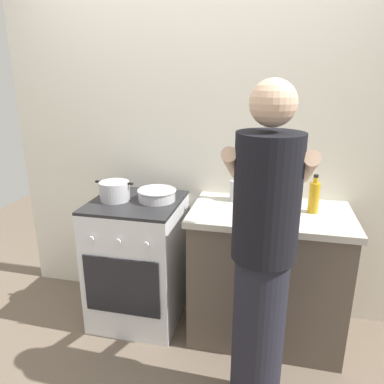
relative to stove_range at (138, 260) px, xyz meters
The scene contains 10 objects.
ground 0.59m from the stove_range, 22.87° to the right, with size 6.00×6.00×0.00m, color #6B5B4C.
back_wall 1.03m from the stove_range, 32.64° to the left, with size 3.20×0.10×2.50m.
countertop 0.90m from the stove_range, ahead, with size 1.00×0.60×0.90m.
stove_range is the anchor object (origin of this frame).
pot 0.53m from the stove_range, behind, with size 0.27×0.20×0.13m.
mixing_bowl 0.51m from the stove_range, 16.45° to the left, with size 0.26×0.26×0.08m.
utensil_crock 0.88m from the stove_range, 14.01° to the left, with size 0.10×0.10×0.32m.
spice_bottle 1.09m from the stove_range, ahead, with size 0.04×0.04×0.10m.
oil_bottle 1.28m from the stove_range, ahead, with size 0.06×0.06×0.24m.
person 1.14m from the stove_range, 34.77° to the right, with size 0.41×0.50×1.70m.
Camera 1 is at (0.54, -2.02, 1.70)m, focal length 33.87 mm.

